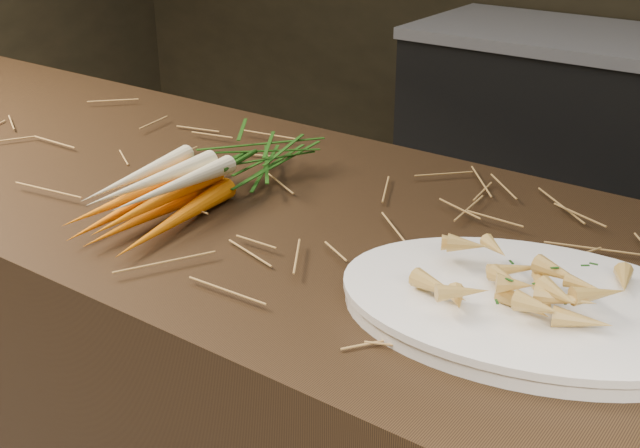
% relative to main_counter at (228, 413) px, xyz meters
% --- Properties ---
extents(main_counter, '(2.40, 0.70, 0.90)m').
position_rel_main_counter_xyz_m(main_counter, '(0.00, 0.00, 0.00)').
color(main_counter, black).
rests_on(main_counter, ground).
extents(straw_bedding, '(1.40, 0.60, 0.02)m').
position_rel_main_counter_xyz_m(straw_bedding, '(0.00, 0.00, 0.46)').
color(straw_bedding, olive).
rests_on(straw_bedding, main_counter).
extents(root_veg_bunch, '(0.18, 0.49, 0.09)m').
position_rel_main_counter_xyz_m(root_veg_bunch, '(0.02, -0.02, 0.49)').
color(root_veg_bunch, '#E46300').
rests_on(root_veg_bunch, main_counter).
extents(serving_platter, '(0.50, 0.39, 0.02)m').
position_rel_main_counter_xyz_m(serving_platter, '(0.57, -0.08, 0.46)').
color(serving_platter, white).
rests_on(serving_platter, main_counter).
extents(roasted_veg_heap, '(0.25, 0.20, 0.05)m').
position_rel_main_counter_xyz_m(roasted_veg_heap, '(0.57, -0.08, 0.50)').
color(roasted_veg_heap, gold).
rests_on(roasted_veg_heap, serving_platter).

